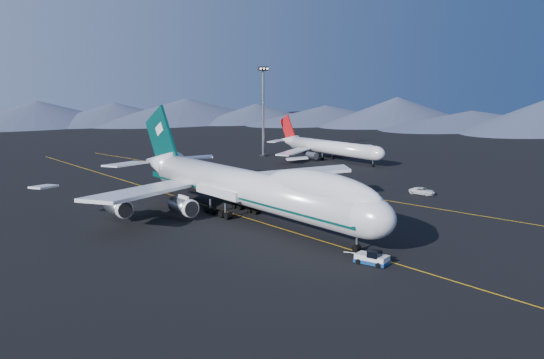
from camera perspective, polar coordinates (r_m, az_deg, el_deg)
ground at (r=109.86m, az=-2.13°, el=-3.72°), size 500.00×500.00×0.00m
taxiway_line_main at (r=109.85m, az=-2.13°, el=-3.72°), size 0.25×220.00×0.01m
taxiway_line_side at (r=136.37m, az=5.52°, el=-1.11°), size 28.08×198.09×0.01m
mountain_ridge at (r=212.67m, az=24.09°, el=3.61°), size 374.91×567.11×12.00m
boeing_747 at (r=108.68m, az=-2.16°, el=-0.74°), size 59.62×72.43×19.37m
pushback_tug at (r=85.06m, az=9.39°, el=-7.43°), size 3.59×5.07×2.01m
second_jet at (r=186.85m, az=5.34°, el=3.04°), size 40.27×45.50×12.95m
service_van at (r=135.88m, az=13.96°, el=-1.07°), size 3.73×5.99×1.55m
floodlight_mast at (r=194.79m, az=-0.84°, el=6.45°), size 3.52×2.64×28.46m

